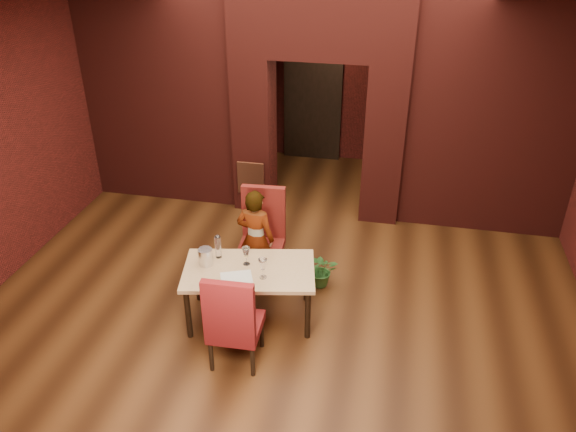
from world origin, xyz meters
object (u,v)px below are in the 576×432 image
Objects in this scene: wine_glass_b at (246,256)px; water_bottle at (218,246)px; wine_glass_a at (246,256)px; wine_bucket at (206,257)px; chair_far at (261,238)px; person_seated at (256,239)px; potted_plant at (322,270)px; wine_glass_c at (263,268)px; dining_table at (250,294)px; chair_near at (235,316)px.

water_bottle is at bearing 168.36° from wine_glass_b.
wine_glass_a is 0.97× the size of wine_glass_b.
wine_bucket is (-0.44, -0.09, -0.01)m from wine_glass_b.
chair_far is 5.64× the size of wine_glass_a.
person_seated is at bearing -112.69° from chair_far.
water_bottle is at bearing 66.72° from person_seated.
water_bottle reaches higher than wine_glass_b.
person_seated is 0.59m from wine_glass_b.
person_seated is at bearing 94.77° from wine_glass_a.
water_bottle is 0.67× the size of potted_plant.
person_seated is 5.54× the size of wine_glass_c.
wine_glass_c is at bearing -40.80° from wine_glass_b.
wine_glass_b is (-0.05, 0.09, 0.44)m from dining_table.
person_seated is 0.60m from water_bottle.
chair_near reaches higher than water_bottle.
wine_glass_c reaches higher than wine_glass_a.
chair_near is 5.74× the size of wine_bucket.
wine_glass_c is at bearing -78.31° from chair_far.
chair_near reaches higher than wine_bucket.
chair_near is 2.60× the size of potted_plant.
person_seated is (-0.13, 1.32, 0.08)m from chair_near.
potted_plant is (0.74, 0.69, -0.56)m from wine_glass_b.
chair_far is 6.05× the size of wine_bucket.
person_seated is 0.78m from wine_bucket.
wine_bucket is at bearing -168.58° from wine_glass_a.
wine_bucket is at bearing -53.37° from chair_near.
person_seated reaches higher than potted_plant.
chair_far reaches higher than wine_glass_c.
wine_glass_b is 0.31m from wine_glass_c.
chair_far is 0.84m from potted_plant.
chair_far reaches higher than wine_bucket.
wine_glass_a is at bearing -98.37° from wine_glass_b.
chair_near is 5.35× the size of wine_glass_a.
chair_near reaches higher than potted_plant.
wine_bucket is at bearing -122.77° from chair_far.
chair_near is 5.18× the size of wine_glass_b.
person_seated is 0.84m from wine_glass_c.
water_bottle reaches higher than wine_glass_c.
chair_far is 0.71m from wine_glass_a.
dining_table is 0.45m from wine_glass_a.
potted_plant is at bearing 43.22° from wine_glass_a.
wine_glass_b is (0.05, -0.57, 0.13)m from person_seated.
wine_glass_a is (0.05, -0.58, 0.13)m from person_seated.
wine_glass_c is (0.29, -0.78, 0.14)m from person_seated.
wine_glass_a is at bearing -136.78° from potted_plant.
wine_bucket is 1.52m from potted_plant.
wine_bucket reaches higher than dining_table.
chair_near is at bearing -105.64° from wine_glass_c.
potted_plant is at bearing -164.03° from person_seated.
chair_near reaches higher than wine_glass_c.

